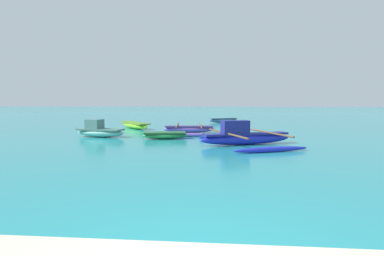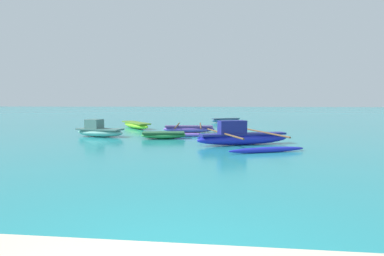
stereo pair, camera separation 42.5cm
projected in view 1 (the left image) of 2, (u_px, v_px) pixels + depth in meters
moored_boat_0 at (189, 129)px, 17.61m from camera, size 3.09×4.60×0.46m
moored_boat_1 at (99, 131)px, 15.38m from camera, size 2.73×1.30×0.90m
moored_boat_2 at (134, 125)px, 20.48m from camera, size 3.05×3.67×0.42m
moored_boat_3 at (165, 135)px, 14.61m from camera, size 2.32×1.20×0.33m
moored_boat_4 at (244, 137)px, 12.56m from camera, size 4.26×5.02×1.03m
moored_boat_5 at (223, 120)px, 26.30m from camera, size 2.66×1.80×0.40m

